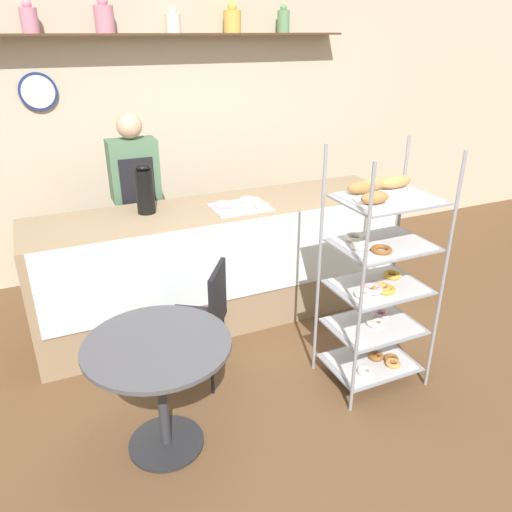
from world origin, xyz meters
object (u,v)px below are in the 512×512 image
Objects in this scene: coffee_carafe at (145,189)px; donut_tray_counter at (243,205)px; cafe_chair at (205,313)px; person_worker at (137,203)px; pastry_rack at (378,275)px; cafe_table at (159,369)px.

coffee_carafe is 0.76m from donut_tray_counter.
donut_tray_counter is at bearing 173.41° from cafe_chair.
coffee_carafe reaches higher than cafe_chair.
cafe_chair is (0.14, -1.32, -0.38)m from person_worker.
coffee_carafe reaches higher than donut_tray_counter.
donut_tray_counter is (0.70, -0.66, 0.09)m from person_worker.
coffee_carafe is at bearing -92.18° from person_worker.
pastry_rack reaches higher than coffee_carafe.
person_worker is at bearing 123.35° from pastry_rack.
coffee_carafe is at bearing 165.29° from donut_tray_counter.
donut_tray_counter is at bearing 112.87° from pastry_rack.
person_worker is (-1.16, 1.77, 0.10)m from pastry_rack.
person_worker is at bearing 80.72° from cafe_table.
cafe_table is 1.50m from coffee_carafe.
cafe_table is at bearing -7.42° from cafe_chair.
pastry_rack is at bearing 100.11° from cafe_chair.
cafe_chair is (-1.03, 0.45, -0.28)m from pastry_rack.
cafe_table is at bearing -178.23° from pastry_rack.
cafe_table is (-1.46, -0.05, -0.26)m from pastry_rack.
pastry_rack is 1.22m from donut_tray_counter.
cafe_chair is at bearing 156.39° from pastry_rack.
donut_tray_counter is (0.56, 0.66, 0.47)m from cafe_chair.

